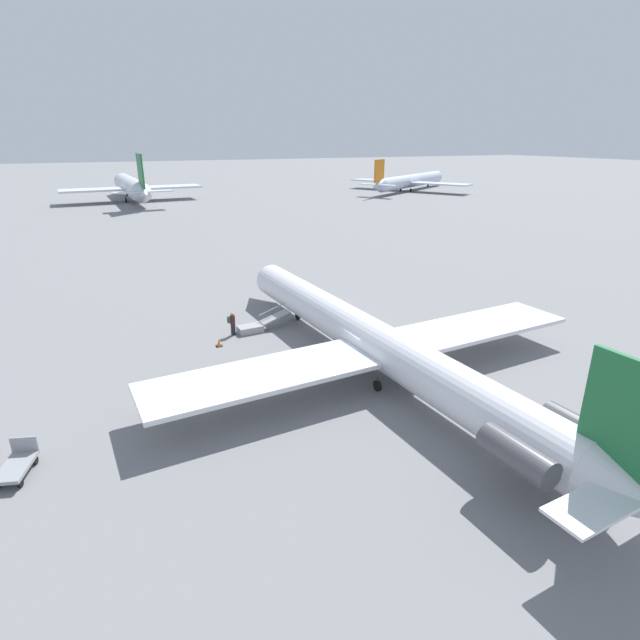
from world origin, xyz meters
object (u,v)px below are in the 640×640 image
airplane_far_left (411,181)px  luggage_cart (17,465)px  airplane_taxiing_distant (132,186)px  boarding_stairs (255,326)px  passenger (232,322)px  airplane_main (376,342)px

airplane_far_left → luggage_cart: bearing=-162.8°
airplane_taxiing_distant → boarding_stairs: size_ratio=9.86×
boarding_stairs → passenger: bearing=177.6°
airplane_main → luggage_cart: size_ratio=14.90×
luggage_cart → boarding_stairs: bearing=-33.5°
airplane_taxiing_distant → passenger: size_ratio=23.14×
airplane_main → airplane_far_left: 111.85m
boarding_stairs → airplane_far_left: bearing=45.9°
airplane_main → airplane_taxiing_distant: bearing=-0.9°
airplane_main → passenger: 11.49m
boarding_stairs → luggage_cart: (-11.94, 14.12, 0.09)m
airplane_taxiing_distant → airplane_far_left: airplane_taxiing_distant is taller
boarding_stairs → luggage_cart: size_ratio=1.69×
airplane_taxiing_distant → passenger: 88.31m
boarding_stairs → luggage_cart: boarding_stairs is taller
airplane_main → boarding_stairs: size_ratio=8.83×
boarding_stairs → airplane_main: bearing=-69.0°
airplane_main → airplane_taxiing_distant: (97.84, 6.09, 1.14)m
airplane_far_left → luggage_cart: 125.21m
airplane_taxiing_distant → luggage_cart: bearing=169.6°
airplane_taxiing_distant → airplane_far_left: size_ratio=1.05×
airplane_main → passenger: (9.56, 6.30, -1.01)m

